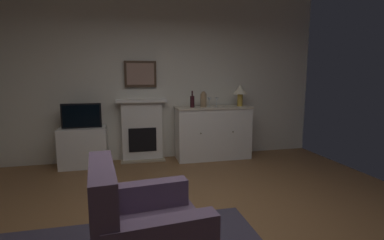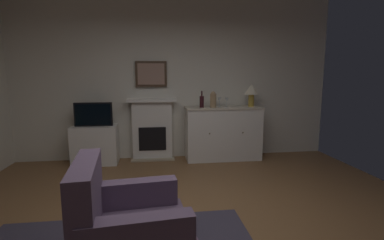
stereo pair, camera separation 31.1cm
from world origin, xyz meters
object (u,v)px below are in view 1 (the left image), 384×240
object	(u,v)px
fireplace_unit	(142,130)
framed_picture	(140,74)
sideboard_cabinet	(213,133)
vase_decorative	(203,99)
armchair	(143,234)
wine_bottle	(192,101)
tv_set	(81,116)
wine_glass_left	(209,100)
table_lamp	(240,91)
tv_cabinet	(84,147)
wine_glass_center	(217,100)

from	to	relation	value
fireplace_unit	framed_picture	world-z (taller)	framed_picture
framed_picture	sideboard_cabinet	xyz separation A→B (m)	(1.27, -0.22, -1.06)
vase_decorative	armchair	world-z (taller)	vase_decorative
wine_bottle	tv_set	bearing A→B (deg)	179.11
framed_picture	vase_decorative	bearing A→B (deg)	-14.31
sideboard_cabinet	wine_glass_left	size ratio (longest dim) A/B	8.28
framed_picture	wine_bottle	size ratio (longest dim) A/B	1.90
sideboard_cabinet	tv_set	world-z (taller)	tv_set
wine_bottle	table_lamp	bearing A→B (deg)	2.33
tv_cabinet	tv_set	size ratio (longest dim) A/B	1.21
framed_picture	armchair	distance (m)	3.39
tv_set	sideboard_cabinet	bearing A→B (deg)	0.21
fireplace_unit	table_lamp	distance (m)	1.91
armchair	table_lamp	bearing A→B (deg)	56.50
table_lamp	tv_set	xyz separation A→B (m)	(-2.75, -0.01, -0.37)
sideboard_cabinet	tv_cabinet	xyz separation A→B (m)	(-2.24, 0.02, -0.15)
framed_picture	fireplace_unit	bearing A→B (deg)	-90.00
wine_glass_center	table_lamp	bearing A→B (deg)	5.97
framed_picture	wine_glass_left	xyz separation A→B (m)	(1.20, -0.18, -0.46)
wine_glass_center	armchair	bearing A→B (deg)	-117.17
vase_decorative	sideboard_cabinet	bearing A→B (deg)	14.00
fireplace_unit	tv_cabinet	world-z (taller)	fireplace_unit
sideboard_cabinet	armchair	bearing A→B (deg)	-116.12
fireplace_unit	wine_glass_center	size ratio (longest dim) A/B	6.67
sideboard_cabinet	wine_glass_left	distance (m)	0.60
table_lamp	wine_glass_center	xyz separation A→B (m)	(-0.46, -0.05, -0.16)
wine_bottle	wine_glass_left	size ratio (longest dim) A/B	1.76
vase_decorative	tv_cabinet	distance (m)	2.18
table_lamp	wine_glass_left	xyz separation A→B (m)	(-0.57, 0.04, -0.16)
framed_picture	table_lamp	size ratio (longest dim) A/B	1.38
vase_decorative	armchair	size ratio (longest dim) A/B	0.31
fireplace_unit	wine_bottle	world-z (taller)	wine_bottle
framed_picture	table_lamp	distance (m)	1.82
wine_bottle	vase_decorative	xyz separation A→B (m)	(0.20, -0.01, 0.03)
vase_decorative	armchair	distance (m)	3.25
table_lamp	vase_decorative	distance (m)	0.72
table_lamp	fireplace_unit	bearing A→B (deg)	174.30
framed_picture	table_lamp	xyz separation A→B (m)	(1.78, -0.22, -0.30)
wine_glass_left	armchair	bearing A→B (deg)	-114.78
vase_decorative	tv_set	size ratio (longest dim) A/B	0.45
wine_bottle	tv_cabinet	world-z (taller)	wine_bottle
wine_glass_center	sideboard_cabinet	bearing A→B (deg)	131.63
sideboard_cabinet	wine_bottle	world-z (taller)	wine_bottle
wine_bottle	tv_cabinet	bearing A→B (deg)	178.38
sideboard_cabinet	tv_cabinet	size ratio (longest dim) A/B	1.82
wine_bottle	fireplace_unit	bearing A→B (deg)	166.13
wine_bottle	armchair	bearing A→B (deg)	-109.76
table_lamp	sideboard_cabinet	bearing A→B (deg)	-180.00
sideboard_cabinet	wine_bottle	distance (m)	0.71
fireplace_unit	tv_cabinet	distance (m)	1.01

